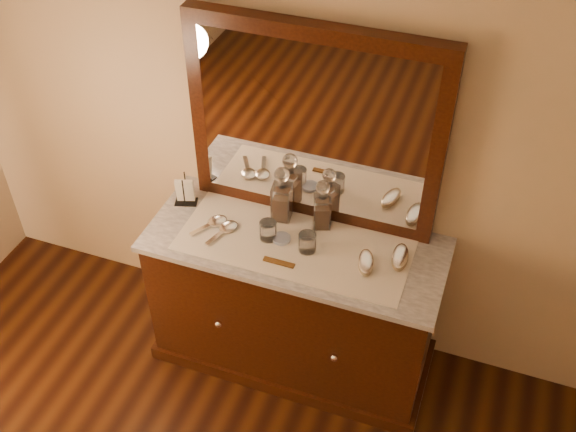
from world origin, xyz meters
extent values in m
plane|color=tan|center=(0.00, 2.25, 1.40)|extent=(4.50, 4.50, 0.00)
cube|color=black|center=(0.00, 1.96, 0.41)|extent=(1.40, 0.55, 0.82)
cube|color=black|center=(0.00, 1.96, 0.04)|extent=(1.46, 0.59, 0.08)
sphere|color=silver|center=(-0.30, 1.67, 0.45)|extent=(0.04, 0.04, 0.04)
sphere|color=silver|center=(0.30, 1.67, 0.45)|extent=(0.04, 0.04, 0.04)
cube|color=silver|center=(0.00, 1.96, 0.83)|extent=(1.44, 0.59, 0.03)
cube|color=black|center=(0.00, 2.20, 1.35)|extent=(1.20, 0.08, 1.00)
cube|color=white|center=(0.00, 2.17, 1.35)|extent=(1.06, 0.01, 0.86)
cube|color=white|center=(0.00, 1.94, 0.85)|extent=(1.10, 0.45, 0.00)
cylinder|color=silver|center=(-0.07, 1.95, 0.86)|extent=(0.11, 0.11, 0.02)
cube|color=brown|center=(-0.02, 1.80, 0.86)|extent=(0.15, 0.03, 0.01)
cube|color=black|center=(-0.62, 2.05, 0.85)|extent=(0.13, 0.10, 0.01)
cylinder|color=black|center=(-0.61, 2.02, 0.93)|extent=(0.01, 0.01, 0.17)
cylinder|color=black|center=(-0.63, 2.08, 0.93)|extent=(0.01, 0.01, 0.17)
cube|color=white|center=(-0.62, 2.05, 0.93)|extent=(0.10, 0.07, 0.14)
cube|color=#904514|center=(-0.12, 2.10, 0.92)|extent=(0.08, 0.08, 0.14)
cube|color=white|center=(-0.12, 2.10, 0.95)|extent=(0.10, 0.10, 0.19)
cylinder|color=white|center=(-0.12, 2.10, 1.06)|extent=(0.04, 0.04, 0.03)
sphere|color=white|center=(-0.12, 2.10, 1.12)|extent=(0.08, 0.08, 0.08)
cube|color=#904514|center=(0.08, 2.11, 0.92)|extent=(0.09, 0.09, 0.12)
cube|color=white|center=(0.08, 2.11, 0.94)|extent=(0.11, 0.11, 0.17)
cylinder|color=white|center=(0.08, 2.11, 1.04)|extent=(0.05, 0.05, 0.03)
sphere|color=white|center=(0.08, 2.11, 1.09)|extent=(0.09, 0.09, 0.07)
ellipsoid|color=#927B59|center=(0.36, 1.91, 0.87)|extent=(0.11, 0.17, 0.02)
ellipsoid|color=silver|center=(0.36, 1.91, 0.89)|extent=(0.11, 0.17, 0.02)
ellipsoid|color=#927B59|center=(0.49, 2.00, 0.87)|extent=(0.09, 0.17, 0.03)
ellipsoid|color=silver|center=(0.49, 2.00, 0.89)|extent=(0.09, 0.17, 0.03)
ellipsoid|color=silver|center=(-0.41, 1.96, 0.86)|extent=(0.12, 0.13, 0.02)
cube|color=silver|center=(-0.45, 1.88, 0.86)|extent=(0.09, 0.13, 0.01)
ellipsoid|color=silver|center=(-0.34, 1.94, 0.86)|extent=(0.11, 0.12, 0.02)
cube|color=silver|center=(-0.36, 1.85, 0.86)|extent=(0.06, 0.13, 0.01)
cylinder|color=white|center=(0.07, 1.92, 0.90)|extent=(0.08, 0.08, 0.09)
cylinder|color=white|center=(-0.13, 1.94, 0.90)|extent=(0.08, 0.08, 0.09)
camera|label=1|loc=(0.77, -0.26, 3.06)|focal=42.25mm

